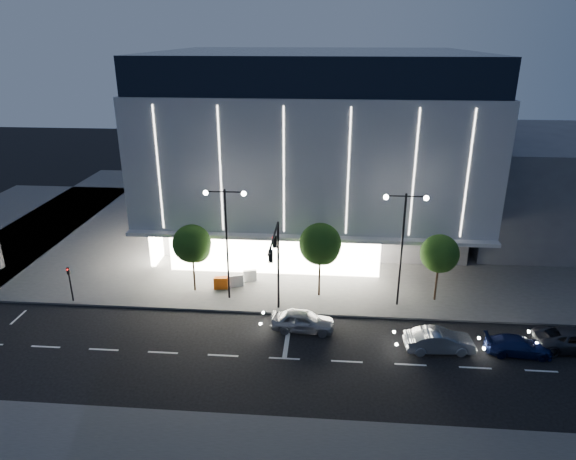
% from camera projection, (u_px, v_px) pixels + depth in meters
% --- Properties ---
extents(ground, '(160.00, 160.00, 0.00)m').
position_uv_depth(ground, '(257.00, 344.00, 34.52)').
color(ground, black).
rests_on(ground, ground).
extents(sidewalk_museum, '(70.00, 40.00, 0.15)m').
position_uv_depth(sidewalk_museum, '(332.00, 222.00, 56.44)').
color(sidewalk_museum, '#474747').
rests_on(sidewalk_museum, ground).
extents(museum, '(30.00, 25.80, 18.00)m').
position_uv_depth(museum, '(315.00, 142.00, 51.71)').
color(museum, '#4C4C51').
rests_on(museum, ground).
extents(annex_building, '(16.00, 20.00, 10.00)m').
position_uv_depth(annex_building, '(537.00, 184.00, 53.06)').
color(annex_building, '#4C4C51').
rests_on(annex_building, ground).
extents(traffic_mast, '(0.33, 5.89, 7.07)m').
position_uv_depth(traffic_mast, '(276.00, 256.00, 35.75)').
color(traffic_mast, black).
rests_on(traffic_mast, ground).
extents(street_lamp_west, '(3.16, 0.36, 9.00)m').
position_uv_depth(street_lamp_west, '(226.00, 228.00, 38.19)').
color(street_lamp_west, black).
rests_on(street_lamp_west, ground).
extents(street_lamp_east, '(3.16, 0.36, 9.00)m').
position_uv_depth(street_lamp_east, '(403.00, 234.00, 37.20)').
color(street_lamp_east, black).
rests_on(street_lamp_east, ground).
extents(ped_signal_far, '(0.22, 0.24, 3.00)m').
position_uv_depth(ped_signal_far, '(70.00, 281.00, 39.18)').
color(ped_signal_far, black).
rests_on(ped_signal_far, ground).
extents(tree_left, '(3.02, 3.02, 5.72)m').
position_uv_depth(tree_left, '(192.00, 246.00, 40.06)').
color(tree_left, black).
rests_on(tree_left, ground).
extents(tree_mid, '(3.25, 3.25, 6.15)m').
position_uv_depth(tree_mid, '(320.00, 246.00, 39.19)').
color(tree_mid, black).
rests_on(tree_mid, ground).
extents(tree_right, '(2.91, 2.91, 5.51)m').
position_uv_depth(tree_right, '(440.00, 255.00, 38.66)').
color(tree_right, black).
rests_on(tree_right, ground).
extents(car_lead, '(4.54, 2.04, 1.51)m').
position_uv_depth(car_lead, '(303.00, 321.00, 35.87)').
color(car_lead, '#9B9DA2').
rests_on(car_lead, ground).
extents(car_second, '(4.62, 1.93, 1.48)m').
position_uv_depth(car_second, '(439.00, 341.00, 33.54)').
color(car_second, '#AAADB1').
rests_on(car_second, ground).
extents(car_third, '(4.27, 1.88, 1.22)m').
position_uv_depth(car_third, '(518.00, 346.00, 33.27)').
color(car_third, '#151F50').
rests_on(car_third, ground).
extents(car_fourth, '(5.08, 2.34, 1.41)m').
position_uv_depth(car_fourth, '(575.00, 340.00, 33.71)').
color(car_fourth, '#333339').
rests_on(car_fourth, ground).
extents(barrier_a, '(1.13, 0.52, 1.00)m').
position_uv_depth(barrier_a, '(222.00, 282.00, 41.65)').
color(barrier_a, '#E14C0C').
rests_on(barrier_a, sidewalk_museum).
extents(barrier_b, '(1.12, 0.60, 1.00)m').
position_uv_depth(barrier_b, '(237.00, 281.00, 41.87)').
color(barrier_b, silver).
rests_on(barrier_b, sidewalk_museum).
extents(barrier_c, '(1.12, 0.37, 1.00)m').
position_uv_depth(barrier_c, '(221.00, 284.00, 41.41)').
color(barrier_c, '#DD540C').
rests_on(barrier_c, sidewalk_museum).
extents(barrier_d, '(1.12, 0.56, 1.00)m').
position_uv_depth(barrier_d, '(250.00, 276.00, 42.73)').
color(barrier_d, white).
rests_on(barrier_d, sidewalk_museum).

